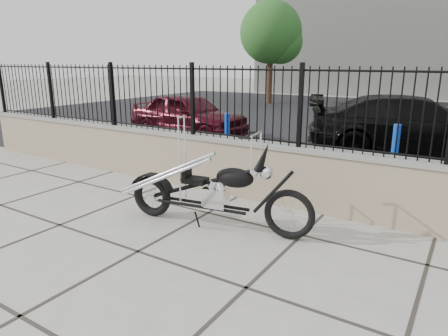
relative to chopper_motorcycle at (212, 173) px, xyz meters
name	(u,v)px	position (x,y,z in m)	size (l,w,h in m)	color
ground_plane	(138,252)	(-0.33, -1.13, -0.77)	(90.00, 90.00, 0.00)	#99968E
parking_lot	(374,122)	(-0.33, 11.37, -0.77)	(30.00, 30.00, 0.00)	black
retaining_wall	(241,168)	(-0.33, 1.37, -0.29)	(14.00, 0.36, 0.96)	gray
iron_fence	(242,104)	(-0.33, 1.37, 0.79)	(14.00, 0.08, 1.20)	black
background_building	(430,32)	(-0.33, 25.37, 3.23)	(22.00, 6.00, 8.00)	beige
chopper_motorcycle	(212,173)	(0.00, 0.00, 0.00)	(2.57, 0.45, 1.54)	black
car_red	(188,115)	(-4.51, 5.38, -0.12)	(1.54, 3.83, 1.31)	#3F0913
car_black	(414,126)	(1.67, 6.18, -0.05)	(2.02, 4.96, 1.44)	black
bollard_a	(227,135)	(-2.08, 3.72, -0.25)	(0.12, 0.12, 1.04)	#0C44B9
bollard_b	(394,154)	(1.71, 3.55, -0.22)	(0.13, 0.13, 1.11)	#0A1CA3
tree_left	(271,29)	(-6.79, 15.63, 3.06)	(3.24, 3.24, 5.46)	#382619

